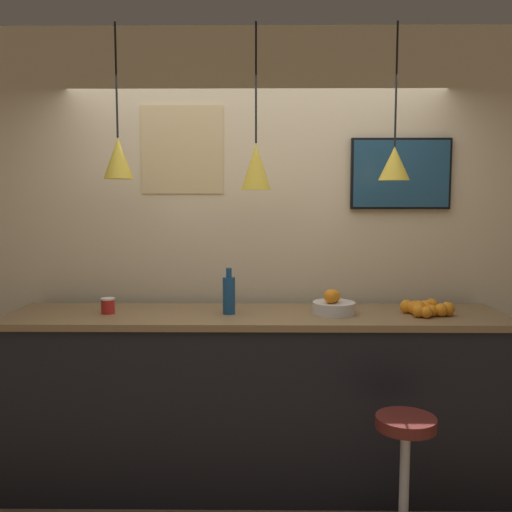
% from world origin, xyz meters
% --- Properties ---
extents(back_wall, '(8.00, 0.06, 2.90)m').
position_xyz_m(back_wall, '(0.00, 1.06, 1.45)').
color(back_wall, beige).
rests_on(back_wall, ground_plane).
extents(service_counter, '(3.01, 0.66, 1.09)m').
position_xyz_m(service_counter, '(0.00, 0.62, 0.55)').
color(service_counter, black).
rests_on(service_counter, ground_plane).
extents(bar_stool, '(0.37, 0.37, 0.69)m').
position_xyz_m(bar_stool, '(0.76, -0.01, 0.44)').
color(bar_stool, '#B7B7BC').
rests_on(bar_stool, ground_plane).
extents(fruit_bowl, '(0.26, 0.26, 0.16)m').
position_xyz_m(fruit_bowl, '(0.47, 0.59, 1.14)').
color(fruit_bowl, beige).
rests_on(fruit_bowl, service_counter).
extents(orange_pile, '(0.31, 0.26, 0.09)m').
position_xyz_m(orange_pile, '(1.02, 0.57, 1.13)').
color(orange_pile, orange).
rests_on(orange_pile, service_counter).
extents(juice_bottle, '(0.08, 0.08, 0.28)m').
position_xyz_m(juice_bottle, '(-0.16, 0.60, 1.21)').
color(juice_bottle, navy).
rests_on(juice_bottle, service_counter).
extents(spread_jar, '(0.08, 0.08, 0.10)m').
position_xyz_m(spread_jar, '(-0.90, 0.60, 1.14)').
color(spread_jar, red).
rests_on(spread_jar, service_counter).
extents(pendant_lamp_left, '(0.17, 0.17, 0.90)m').
position_xyz_m(pendant_lamp_left, '(-0.82, 0.61, 2.02)').
color(pendant_lamp_left, black).
extents(pendant_lamp_middle, '(0.18, 0.18, 0.97)m').
position_xyz_m(pendant_lamp_middle, '(0.00, 0.61, 1.97)').
color(pendant_lamp_middle, black).
extents(pendant_lamp_right, '(0.18, 0.18, 0.91)m').
position_xyz_m(pendant_lamp_right, '(0.82, 0.61, 1.99)').
color(pendant_lamp_right, black).
extents(mounted_tv, '(0.66, 0.04, 0.47)m').
position_xyz_m(mounted_tv, '(0.95, 1.00, 1.94)').
color(mounted_tv, black).
extents(wall_poster, '(0.54, 0.01, 0.58)m').
position_xyz_m(wall_poster, '(-0.49, 1.02, 2.10)').
color(wall_poster, '#DBBC84').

